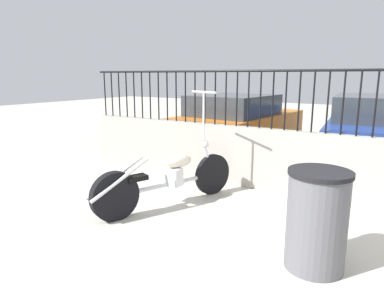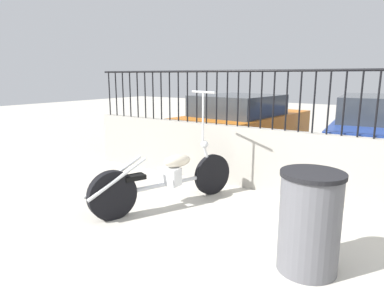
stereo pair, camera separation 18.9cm
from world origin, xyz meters
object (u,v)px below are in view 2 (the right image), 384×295
(motorcycle_silver, at_px, (160,180))
(car_orange, at_px, (241,122))
(trash_bin, at_px, (309,222))
(car_blue, at_px, (383,130))

(motorcycle_silver, relative_size, car_orange, 0.52)
(trash_bin, relative_size, car_blue, 0.21)
(motorcycle_silver, xyz_separation_m, trash_bin, (2.10, -0.43, 0.09))
(motorcycle_silver, xyz_separation_m, car_orange, (-0.76, 3.97, 0.28))
(motorcycle_silver, height_order, car_orange, motorcycle_silver)
(car_blue, bearing_deg, trash_bin, 173.07)
(car_orange, xyz_separation_m, car_blue, (2.95, 0.40, 0.03))
(car_orange, bearing_deg, trash_bin, -141.95)
(trash_bin, bearing_deg, car_blue, 88.96)
(trash_bin, xyz_separation_m, car_orange, (-2.87, 4.41, 0.20))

